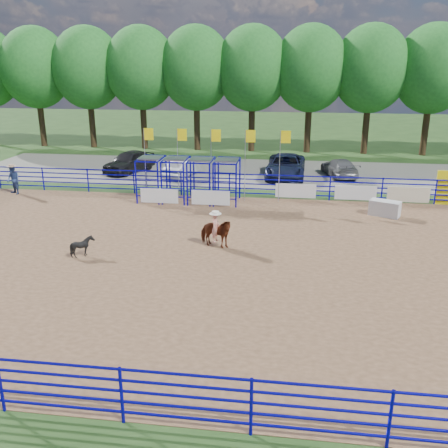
{
  "coord_description": "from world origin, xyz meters",
  "views": [
    {
      "loc": [
        3.64,
        -19.23,
        8.17
      ],
      "look_at": [
        0.89,
        1.0,
        1.3
      ],
      "focal_mm": 40.0,
      "sensor_mm": 36.0,
      "label": 1
    }
  ],
  "objects": [
    {
      "name": "car_b",
      "position": [
        -4.03,
        15.01,
        0.63
      ],
      "size": [
        2.15,
        3.98,
        1.25
      ],
      "primitive_type": "imported",
      "rotation": [
        0.0,
        0.0,
        2.91
      ],
      "color": "gray",
      "rests_on": "gravel_strip"
    },
    {
      "name": "car_c",
      "position": [
        3.29,
        15.79,
        0.8
      ],
      "size": [
        2.83,
        5.79,
        1.59
      ],
      "primitive_type": "imported",
      "rotation": [
        0.0,
        0.0,
        -0.03
      ],
      "color": "#151A36",
      "rests_on": "gravel_strip"
    },
    {
      "name": "treeline",
      "position": [
        0.0,
        26.0,
        7.53
      ],
      "size": [
        56.4,
        6.4,
        11.24
      ],
      "color": "#3F2B19",
      "rests_on": "ground"
    },
    {
      "name": "car_a",
      "position": [
        -8.23,
        15.99,
        0.8
      ],
      "size": [
        3.37,
        4.99,
        1.58
      ],
      "primitive_type": "imported",
      "rotation": [
        0.0,
        0.0,
        -0.36
      ],
      "color": "black",
      "rests_on": "gravel_strip"
    },
    {
      "name": "car_d",
      "position": [
        7.11,
        16.59,
        0.64
      ],
      "size": [
        2.72,
        4.6,
        1.25
      ],
      "primitive_type": "imported",
      "rotation": [
        0.0,
        0.0,
        3.38
      ],
      "color": "#5E5E60",
      "rests_on": "gravel_strip"
    },
    {
      "name": "spectator_cowboy",
      "position": [
        -13.37,
        8.87,
        0.95
      ],
      "size": [
        1.1,
        1.04,
        1.85
      ],
      "color": "navy",
      "rests_on": "arena_dirt"
    },
    {
      "name": "announcer_table",
      "position": [
        8.75,
        7.33,
        0.44
      ],
      "size": [
        1.73,
        1.31,
        0.83
      ],
      "primitive_type": "cube",
      "rotation": [
        0.0,
        0.0,
        -0.43
      ],
      "color": "silver",
      "rests_on": "arena_dirt"
    },
    {
      "name": "horse_and_rider",
      "position": [
        0.44,
        1.5,
        0.83
      ],
      "size": [
        1.77,
        1.19,
        2.35
      ],
      "color": "maroon",
      "rests_on": "arena_dirt"
    },
    {
      "name": "gravel_strip",
      "position": [
        0.0,
        17.0,
        0.01
      ],
      "size": [
        40.0,
        10.0,
        0.01
      ],
      "primitive_type": "cube",
      "color": "gray",
      "rests_on": "ground"
    },
    {
      "name": "arena_dirt",
      "position": [
        0.0,
        0.0,
        0.01
      ],
      "size": [
        30.0,
        20.0,
        0.02
      ],
      "primitive_type": "cube",
      "color": "#846142",
      "rests_on": "ground"
    },
    {
      "name": "calf",
      "position": [
        -5.03,
        -0.35,
        0.48
      ],
      "size": [
        0.96,
        0.88,
        0.92
      ],
      "primitive_type": "imported",
      "rotation": [
        0.0,
        0.0,
        1.39
      ],
      "color": "black",
      "rests_on": "arena_dirt"
    },
    {
      "name": "chute_assembly",
      "position": [
        -1.9,
        8.84,
        1.26
      ],
      "size": [
        19.32,
        2.41,
        4.2
      ],
      "color": "#0C08BD",
      "rests_on": "ground"
    },
    {
      "name": "perimeter_fence",
      "position": [
        0.0,
        0.0,
        0.75
      ],
      "size": [
        30.1,
        20.1,
        1.5
      ],
      "color": "#0C08BD",
      "rests_on": "ground"
    },
    {
      "name": "ground",
      "position": [
        0.0,
        0.0,
        0.0
      ],
      "size": [
        120.0,
        120.0,
        0.0
      ],
      "primitive_type": "plane",
      "color": "#2E4F1F",
      "rests_on": "ground"
    }
  ]
}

